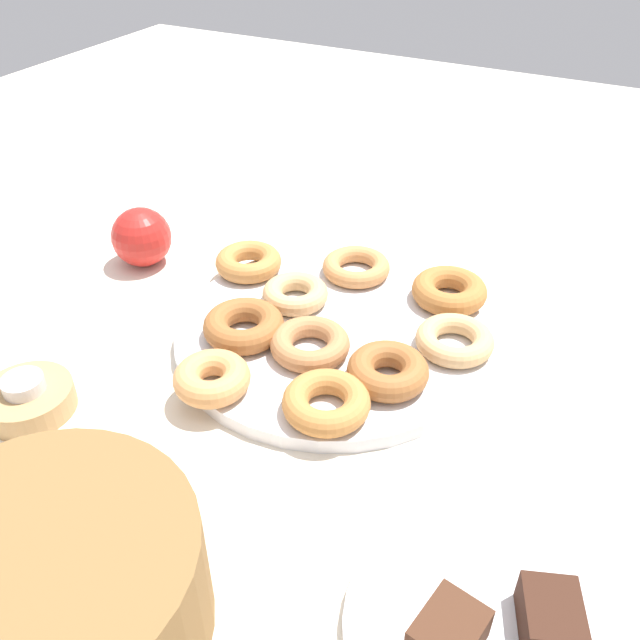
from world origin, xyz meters
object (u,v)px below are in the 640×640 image
donut_7 (244,326)px  basket (49,593)px  donut_8 (310,344)px  apple (142,237)px  donut_9 (388,371)px  donut_1 (449,291)px  donut_5 (356,267)px  brownie_near (551,618)px  brownie_far (448,634)px  donut_0 (249,262)px  donut_6 (295,294)px  cake_plate (493,634)px  donut_3 (455,340)px  donut_2 (326,402)px  candle_holder (28,400)px  donut_4 (212,378)px  tealight (23,384)px  donut_plate (331,333)px

donut_7 → basket: (-0.06, 0.36, 0.02)m
donut_8 → apple: 0.33m
basket → donut_9: bearing=-107.9°
donut_1 → donut_5: bearing=-1.4°
brownie_near → brownie_far: size_ratio=1.00×
donut_0 → donut_7: 0.14m
donut_8 → donut_9: size_ratio=1.03×
donut_6 → apple: 0.25m
cake_plate → donut_9: bearing=-50.7°
donut_1 → donut_3: donut_1 is taller
donut_1 → donut_9: same height
donut_2 → apple: bearing=-24.5°
donut_7 → cake_plate: size_ratio=0.41×
donut_5 → donut_8: 0.18m
brownie_near → candle_holder: size_ratio=0.57×
donut_4 → candle_holder: donut_4 is taller
donut_8 → donut_5: bearing=-82.2°
donut_3 → candle_holder: bearing=37.2°
donut_5 → candle_holder: donut_5 is taller
candle_holder → donut_9: bearing=-149.1°
donut_0 → donut_4: (-0.09, 0.22, 0.00)m
donut_2 → apple: size_ratio=1.10×
donut_2 → brownie_far: 0.26m
candle_holder → donut_1: bearing=-132.0°
candle_holder → basket: basket is taller
donut_4 → donut_6: donut_4 is taller
cake_plate → brownie_far: bearing=45.0°
donut_8 → cake_plate: (-0.28, 0.22, -0.02)m
donut_4 → cake_plate: (-0.34, 0.12, -0.03)m
donut_2 → brownie_near: size_ratio=1.67×
donut_0 → tealight: 0.33m
donut_3 → donut_8: size_ratio=0.98×
donut_8 → donut_7: bearing=5.0°
donut_1 → brownie_near: 0.43m
donut_2 → cake_plate: donut_2 is taller
donut_0 → candle_holder: 0.33m
donut_4 → basket: size_ratio=0.35×
donut_5 → basket: basket is taller
basket → donut_3: bearing=-109.9°
tealight → donut_9: bearing=-149.1°
donut_plate → donut_6: 0.07m
donut_6 → donut_8: same height
donut_8 → cake_plate: size_ratio=0.39×
donut_2 → tealight: size_ratio=2.10×
donut_3 → apple: bearing=-1.3°
donut_8 → donut_1: bearing=-121.5°
donut_3 → apple: size_ratio=1.08×
donut_0 → brownie_far: (-0.40, 0.37, -0.00)m
donut_3 → donut_7: 0.24m
donut_9 → cake_plate: (-0.18, 0.22, -0.03)m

